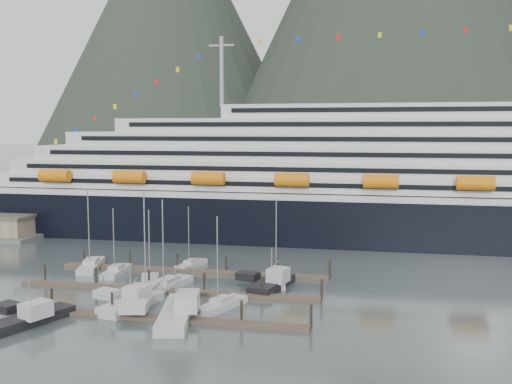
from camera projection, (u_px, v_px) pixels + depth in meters
ground at (190, 299)px, 87.94m from camera, size 1600.00×1600.00×0.00m
cruise_ship at (395, 187)px, 133.83m from camera, size 210.00×30.40×50.30m
dock_near at (130, 316)px, 79.27m from camera, size 48.18×2.28×3.20m
dock_mid at (165, 290)px, 91.91m from camera, size 48.18×2.28×3.20m
dock_far at (192, 271)px, 104.55m from camera, size 48.18×2.28×3.20m
sailboat_a at (116, 272)px, 103.23m from camera, size 3.23×9.04×12.04m
sailboat_b at (168, 286)px, 93.81m from camera, size 5.23×11.45×14.73m
sailboat_c at (150, 283)px, 95.41m from camera, size 6.32×10.41×12.91m
sailboat_d at (148, 293)px, 89.69m from camera, size 4.05×12.63×16.41m
sailboat_e at (91, 266)px, 107.31m from camera, size 5.89×11.62×14.93m
sailboat_f at (191, 265)px, 108.66m from camera, size 4.12×8.06×11.49m
sailboat_g at (276, 279)px, 98.04m from camera, size 4.89×11.06×14.44m
sailboat_h at (222, 305)px, 83.47m from camera, size 5.81×9.48×13.58m
trawler_a at (29, 317)px, 76.77m from camera, size 9.81×12.34×6.54m
trawler_b at (130, 302)px, 83.43m from camera, size 8.97×11.42×7.07m
trawler_c at (175, 312)px, 78.73m from camera, size 10.97×15.17×7.53m
trawler_e at (271, 283)px, 93.78m from camera, size 9.04×11.56×7.17m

